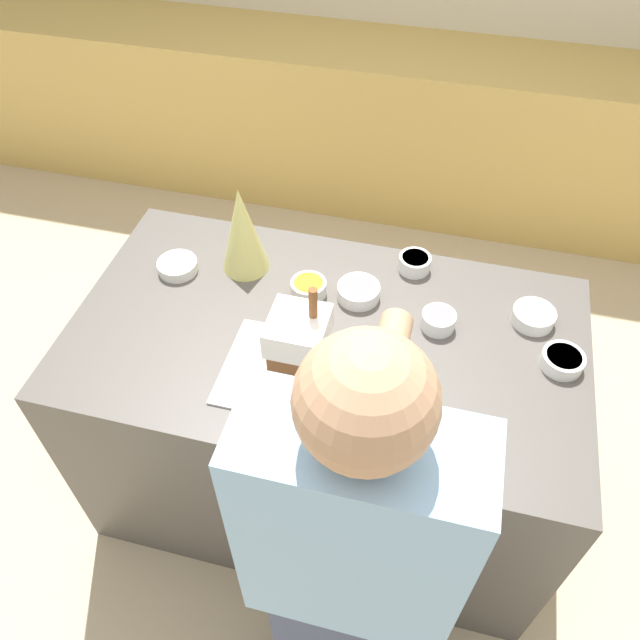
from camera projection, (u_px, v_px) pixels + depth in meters
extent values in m
plane|color=#C6B28E|center=(324.00, 478.00, 2.59)|extent=(12.00, 12.00, 0.00)
cube|color=tan|center=(408.00, 131.00, 3.56)|extent=(6.00, 0.60, 0.92)
cube|color=#514C47|center=(325.00, 416.00, 2.25)|extent=(1.59, 0.90, 0.91)
cube|color=silver|center=(300.00, 374.00, 1.81)|extent=(0.45, 0.33, 0.01)
cube|color=brown|center=(299.00, 358.00, 1.76)|extent=(0.14, 0.15, 0.14)
cube|color=white|center=(298.00, 331.00, 1.67)|extent=(0.16, 0.16, 0.09)
cylinder|color=brown|center=(314.00, 303.00, 1.61)|extent=(0.02, 0.02, 0.10)
cone|color=#DBD675|center=(242.00, 230.00, 2.01)|extent=(0.16, 0.16, 0.32)
cylinder|color=white|center=(358.00, 292.00, 2.01)|extent=(0.14, 0.14, 0.05)
cylinder|color=pink|center=(359.00, 288.00, 2.00)|extent=(0.11, 0.11, 0.01)
cylinder|color=silver|center=(309.00, 288.00, 2.02)|extent=(0.12, 0.12, 0.05)
cylinder|color=orange|center=(308.00, 284.00, 2.01)|extent=(0.09, 0.09, 0.01)
cylinder|color=white|center=(178.00, 266.00, 2.10)|extent=(0.13, 0.13, 0.04)
cylinder|color=brown|center=(177.00, 263.00, 2.09)|extent=(0.11, 0.11, 0.01)
cylinder|color=white|center=(562.00, 361.00, 1.82)|extent=(0.12, 0.12, 0.05)
cylinder|color=orange|center=(564.00, 357.00, 1.81)|extent=(0.10, 0.10, 0.01)
cylinder|color=white|center=(414.00, 263.00, 2.10)|extent=(0.11, 0.11, 0.05)
cylinder|color=orange|center=(415.00, 259.00, 2.09)|extent=(0.09, 0.09, 0.01)
cylinder|color=white|center=(533.00, 316.00, 1.94)|extent=(0.13, 0.13, 0.05)
cylinder|color=white|center=(535.00, 313.00, 1.93)|extent=(0.11, 0.11, 0.01)
cylinder|color=white|center=(438.00, 320.00, 1.92)|extent=(0.11, 0.11, 0.05)
cylinder|color=pink|center=(439.00, 316.00, 1.91)|extent=(0.09, 0.09, 0.01)
cube|color=#424C6B|center=(344.00, 639.00, 1.79)|extent=(0.34, 0.19, 0.83)
cube|color=#8CB7E0|center=(354.00, 529.00, 1.24)|extent=(0.45, 0.20, 0.65)
sphere|color=tan|center=(366.00, 401.00, 0.92)|extent=(0.22, 0.22, 0.22)
cylinder|color=tan|center=(379.00, 397.00, 1.28)|extent=(0.08, 0.45, 0.08)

